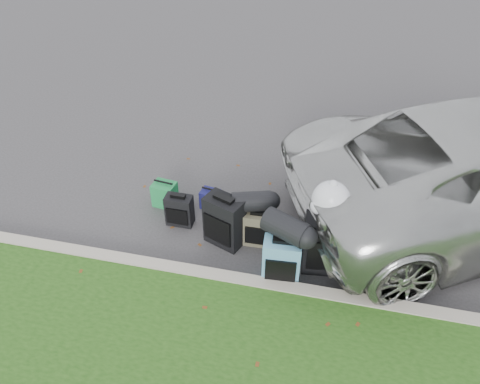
% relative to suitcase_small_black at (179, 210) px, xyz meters
% --- Properties ---
extents(ground, '(120.00, 120.00, 0.00)m').
position_rel_suitcase_small_black_xyz_m(ground, '(0.95, 0.02, -0.24)').
color(ground, '#383535').
rests_on(ground, ground).
extents(curb, '(120.00, 0.18, 0.15)m').
position_rel_suitcase_small_black_xyz_m(curb, '(0.95, -0.98, -0.17)').
color(curb, '#9E937F').
rests_on(curb, ground).
extents(suitcase_small_black, '(0.39, 0.22, 0.48)m').
position_rel_suitcase_small_black_xyz_m(suitcase_small_black, '(0.00, 0.00, 0.00)').
color(suitcase_small_black, black).
rests_on(suitcase_small_black, ground).
extents(suitcase_large_black_left, '(0.60, 0.48, 0.75)m').
position_rel_suitcase_small_black_xyz_m(suitcase_large_black_left, '(0.73, -0.23, 0.13)').
color(suitcase_large_black_left, black).
rests_on(suitcase_large_black_left, ground).
extents(suitcase_olive, '(0.38, 0.24, 0.51)m').
position_rel_suitcase_small_black_xyz_m(suitcase_olive, '(1.18, -0.14, 0.02)').
color(suitcase_olive, '#494431').
rests_on(suitcase_olive, ground).
extents(suitcase_teal, '(0.48, 0.31, 0.66)m').
position_rel_suitcase_small_black_xyz_m(suitcase_teal, '(1.60, -0.75, 0.09)').
color(suitcase_teal, teal).
rests_on(suitcase_teal, ground).
extents(suitcase_large_black_right, '(0.59, 0.40, 0.84)m').
position_rel_suitcase_small_black_xyz_m(suitcase_large_black_right, '(2.11, -0.42, 0.18)').
color(suitcase_large_black_right, black).
rests_on(suitcase_large_black_right, ground).
extents(tote_green, '(0.37, 0.31, 0.38)m').
position_rel_suitcase_small_black_xyz_m(tote_green, '(-0.36, 0.36, -0.05)').
color(tote_green, '#1D823F').
rests_on(tote_green, ground).
extents(tote_navy, '(0.31, 0.26, 0.30)m').
position_rel_suitcase_small_black_xyz_m(tote_navy, '(0.33, 0.45, -0.09)').
color(tote_navy, '#171751').
rests_on(tote_navy, ground).
extents(duffel_left, '(0.58, 0.42, 0.28)m').
position_rel_suitcase_small_black_xyz_m(duffel_left, '(1.07, -0.07, 0.41)').
color(duffel_left, black).
rests_on(duffel_left, suitcase_olive).
extents(duffel_right, '(0.63, 0.52, 0.31)m').
position_rel_suitcase_small_black_xyz_m(duffel_right, '(1.61, -0.65, 0.58)').
color(duffel_right, black).
rests_on(duffel_right, suitcase_teal).
extents(trash_bag, '(0.47, 0.47, 0.47)m').
position_rel_suitcase_small_black_xyz_m(trash_bag, '(2.09, -0.34, 0.83)').
color(trash_bag, silver).
rests_on(trash_bag, suitcase_large_black_right).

